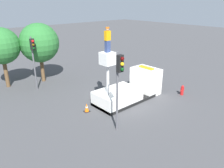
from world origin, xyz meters
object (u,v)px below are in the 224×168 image
tree_left_bg (39,43)px  fire_hydrant (182,90)px  worker (108,40)px  tree_right_bg (1,46)px  traffic_cone_rear (87,108)px  traffic_light_across (33,53)px  bucket_truck (130,89)px  traffic_light_pole (119,77)px

tree_left_bg → fire_hydrant: bearing=-56.9°
worker → tree_right_bg: 10.79m
fire_hydrant → traffic_cone_rear: bearing=159.4°
traffic_light_across → tree_right_bg: size_ratio=0.87×
bucket_truck → traffic_cone_rear: 4.15m
worker → fire_hydrant: (6.48, -2.51, -4.83)m
tree_right_bg → traffic_light_across: bearing=-55.9°
tree_right_bg → tree_left_bg: bearing=-13.2°
traffic_cone_rear → tree_right_bg: (-2.69, 9.25, 3.62)m
bucket_truck → traffic_cone_rear: bearing=172.4°
bucket_truck → fire_hydrant: size_ratio=6.80×
bucket_truck → traffic_light_pole: traffic_light_pole is taller
traffic_light_across → tree_left_bg: 2.44m
worker → tree_right_bg: (-4.33, 9.79, -1.32)m
traffic_light_pole → fire_hydrant: (8.11, 0.41, -3.20)m
traffic_light_pole → fire_hydrant: traffic_light_pole is taller
fire_hydrant → tree_left_bg: tree_left_bg is taller
fire_hydrant → worker: bearing=158.8°
bucket_truck → tree_right_bg: (-6.77, 9.79, 3.07)m
tree_left_bg → tree_right_bg: (-3.28, 0.77, 0.00)m
traffic_light_pole → tree_left_bg: tree_left_bg is taller
worker → traffic_light_pole: worker is taller
fire_hydrant → tree_left_bg: size_ratio=0.15×
traffic_light_across → worker: bearing=-70.5°
traffic_cone_rear → tree_right_bg: tree_right_bg is taller
traffic_light_across → tree_left_bg: bearing=51.9°
worker → traffic_cone_rear: 5.23m
worker → tree_left_bg: (-1.05, 9.02, -1.32)m
bucket_truck → fire_hydrant: (4.04, -2.51, -0.44)m
worker → traffic_light_across: 7.78m
fire_hydrant → traffic_cone_rear: size_ratio=1.31×
bucket_truck → traffic_cone_rear: size_ratio=8.93×
traffic_cone_rear → bucket_truck: bearing=-7.6°
traffic_light_pole → traffic_light_across: bearing=95.1°
bucket_truck → traffic_light_pole: (-4.07, -2.92, 2.77)m
bucket_truck → tree_right_bg: tree_right_bg is taller
traffic_cone_rear → traffic_light_across: bearing=97.7°
traffic_light_across → fire_hydrant: (9.01, -9.65, -3.05)m
bucket_truck → tree_left_bg: bearing=111.1°
tree_left_bg → traffic_cone_rear: bearing=-94.0°
fire_hydrant → traffic_cone_rear: (-8.12, 3.05, -0.11)m
fire_hydrant → tree_left_bg: (-7.53, 11.53, 3.50)m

